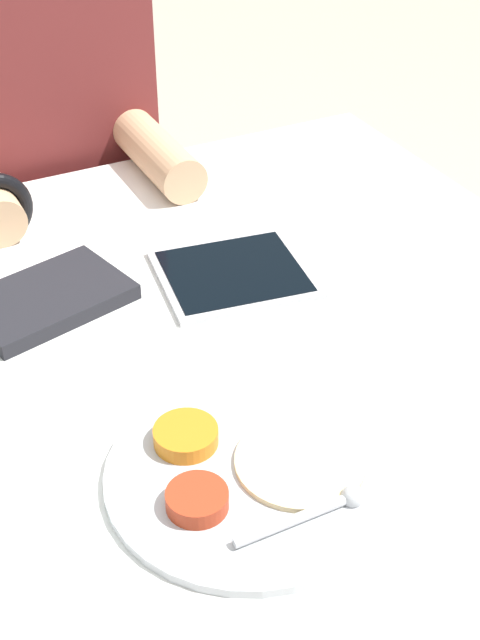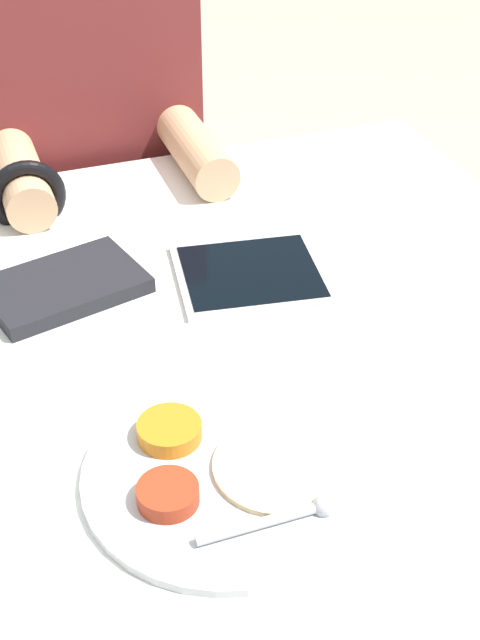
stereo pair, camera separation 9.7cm
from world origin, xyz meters
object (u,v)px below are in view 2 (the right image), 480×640
Objects in this scene: thali_tray at (225,472)px; tablet_device at (251,274)px; person_diner at (96,221)px; red_notebook at (64,287)px.

thali_tray reaches higher than tablet_device.
person_diner reaches higher than tablet_device.
person_diner reaches higher than thali_tray.
tablet_device is (0.15, 0.33, -0.00)m from thali_tray.
person_diner is at bearing 74.96° from red_notebook.
thali_tray is 0.85m from person_diner.
red_notebook is at bearing 103.00° from thali_tray.
thali_tray is 0.36m from tablet_device.
tablet_device is (0.23, -0.05, -0.00)m from red_notebook.
person_diner is (0.12, 0.46, -0.18)m from red_notebook.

